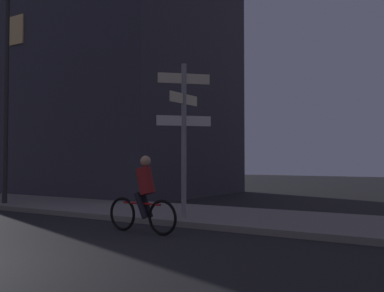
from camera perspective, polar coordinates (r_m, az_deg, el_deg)
name	(u,v)px	position (r m, az deg, el deg)	size (l,w,h in m)	color
sidewalk_kerb	(199,215)	(11.83, 0.91, -8.87)	(40.00, 3.45, 0.14)	gray
signpost	(184,127)	(10.49, -1.06, 2.48)	(0.95, 1.15, 3.68)	gray
street_lamp	(9,80)	(15.55, -22.51, 7.88)	(1.44, 0.28, 6.84)	#2D2D30
cyclist	(144,197)	(9.30, -6.27, -6.57)	(1.82, 0.34, 1.61)	black
building_left_block	(88,36)	(22.89, -13.24, 13.62)	(13.00, 8.16, 15.22)	#383842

